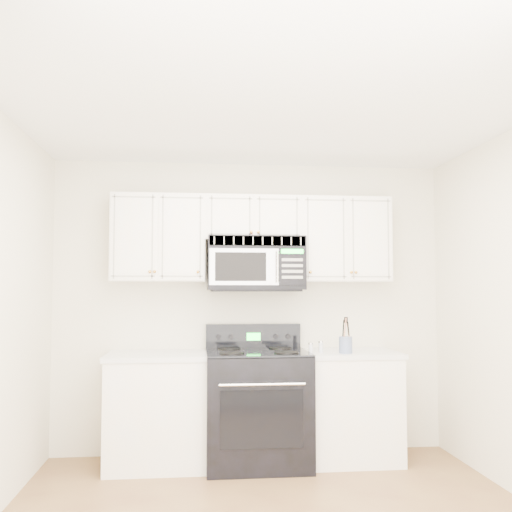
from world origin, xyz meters
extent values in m
cube|color=white|center=(0.00, 0.00, 2.60)|extent=(3.50, 3.50, 0.01)
cube|color=beige|center=(0.00, 1.75, 1.30)|extent=(3.50, 0.01, 2.60)
cube|color=beige|center=(0.00, -1.75, 1.30)|extent=(3.50, 0.01, 2.60)
cube|color=white|center=(-0.80, 1.44, 0.44)|extent=(0.82, 0.63, 0.88)
cube|color=silver|center=(-0.80, 1.44, 0.90)|extent=(0.86, 0.65, 0.04)
cube|color=black|center=(-0.80, 1.48, 0.05)|extent=(0.82, 0.55, 0.10)
cube|color=white|center=(0.80, 1.44, 0.44)|extent=(0.82, 0.63, 0.88)
cube|color=silver|center=(0.80, 1.44, 0.90)|extent=(0.86, 0.65, 0.04)
cube|color=black|center=(0.80, 1.48, 0.05)|extent=(0.82, 0.55, 0.10)
cube|color=black|center=(0.02, 1.39, 0.46)|extent=(0.85, 0.73, 0.92)
cube|color=black|center=(0.02, 1.02, 0.45)|extent=(0.65, 0.01, 0.45)
cylinder|color=silver|center=(0.02, 0.99, 0.72)|extent=(0.67, 0.02, 0.02)
cube|color=black|center=(0.02, 1.39, 0.93)|extent=(0.85, 0.73, 0.02)
cube|color=black|center=(0.02, 1.71, 1.03)|extent=(0.85, 0.08, 0.22)
cube|color=#1DFB35|center=(0.02, 1.67, 1.03)|extent=(0.12, 0.00, 0.07)
cube|color=white|center=(-0.82, 1.58, 1.90)|extent=(0.80, 0.33, 0.75)
cube|color=white|center=(0.82, 1.58, 1.90)|extent=(0.80, 0.33, 0.75)
cube|color=white|center=(0.00, 1.58, 2.08)|extent=(0.84, 0.33, 0.39)
sphere|color=#C58931|center=(-0.84, 1.40, 1.60)|extent=(0.03, 0.03, 0.03)
sphere|color=#C58931|center=(-0.48, 1.40, 1.60)|extent=(0.03, 0.03, 0.03)
sphere|color=#C58931|center=(0.48, 1.40, 1.60)|extent=(0.03, 0.03, 0.03)
sphere|color=#C58931|center=(0.84, 1.40, 1.60)|extent=(0.03, 0.03, 0.03)
sphere|color=#C58931|center=(-0.03, 1.40, 1.94)|extent=(0.03, 0.03, 0.03)
sphere|color=#C58931|center=(0.03, 1.40, 1.94)|extent=(0.03, 0.03, 0.03)
cylinder|color=#B40700|center=(-0.02, 1.40, 1.88)|extent=(0.00, 0.00, 0.12)
sphere|color=#C58931|center=(-0.02, 1.40, 1.82)|extent=(0.04, 0.04, 0.04)
cube|color=black|center=(0.02, 1.54, 1.68)|extent=(0.83, 0.42, 0.46)
cube|color=#9E998E|center=(0.02, 1.34, 1.86)|extent=(0.81, 0.01, 0.08)
cube|color=#A2A2A4|center=(-0.10, 1.33, 1.64)|extent=(0.58, 0.01, 0.31)
cube|color=black|center=(-0.13, 1.32, 1.64)|extent=(0.43, 0.01, 0.24)
cube|color=black|center=(0.31, 1.33, 1.64)|extent=(0.23, 0.01, 0.31)
cube|color=#1DFB35|center=(0.31, 1.32, 1.77)|extent=(0.19, 0.00, 0.04)
cylinder|color=silver|center=(0.18, 1.29, 1.64)|extent=(0.02, 0.02, 0.26)
cylinder|color=slate|center=(0.75, 1.27, 0.99)|extent=(0.11, 0.11, 0.14)
cylinder|color=#AC6D4E|center=(0.78, 1.27, 1.06)|extent=(0.01, 0.01, 0.24)
cylinder|color=black|center=(0.73, 1.30, 1.07)|extent=(0.01, 0.01, 0.26)
cylinder|color=#AC6D4E|center=(0.74, 1.25, 1.08)|extent=(0.01, 0.01, 0.28)
cylinder|color=black|center=(0.78, 1.27, 1.06)|extent=(0.01, 0.01, 0.24)
cylinder|color=#B6B7C0|center=(0.56, 1.36, 0.96)|extent=(0.04, 0.04, 0.08)
cylinder|color=silver|center=(0.56, 1.36, 1.01)|extent=(0.04, 0.04, 0.02)
cylinder|color=#B6B7C0|center=(0.46, 1.28, 0.96)|extent=(0.04, 0.04, 0.07)
cylinder|color=silver|center=(0.46, 1.28, 1.00)|extent=(0.04, 0.04, 0.01)
camera|label=1|loc=(-0.49, -3.41, 1.45)|focal=40.00mm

